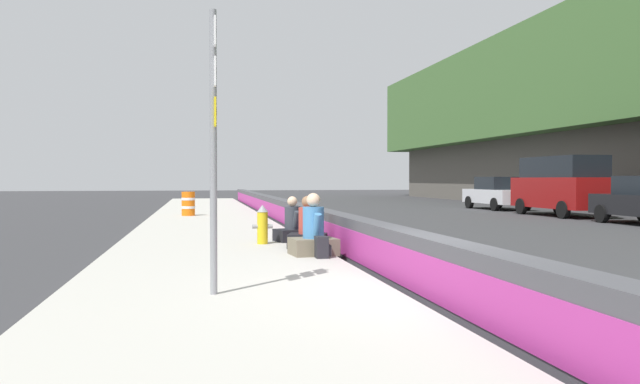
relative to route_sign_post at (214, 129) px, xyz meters
name	(u,v)px	position (x,y,z in m)	size (l,w,h in m)	color
ground_plane	(434,302)	(-0.32, -2.83, -2.23)	(160.00, 160.00, 0.00)	#353538
sidewalk_strip	(230,304)	(-0.32, -0.18, -2.16)	(80.00, 4.40, 0.14)	#B5B2A8
jersey_barrier	(434,269)	(-0.32, -2.82, -1.81)	(76.00, 0.45, 0.85)	#47474C
route_sign_post	(214,129)	(0.00, 0.00, 0.00)	(0.44, 0.09, 3.60)	gray
fire_hydrant	(262,224)	(6.07, -1.23, -1.65)	(0.26, 0.46, 0.88)	gold
seated_person_foreground	(313,235)	(3.85, -1.98, -1.72)	(0.81, 0.93, 1.19)	#706651
seated_person_middle	(307,231)	(5.10, -2.09, -1.75)	(0.87, 0.95, 1.10)	black
seated_person_rear	(292,227)	(6.54, -1.98, -1.76)	(0.82, 0.90, 1.05)	black
backpack	(322,247)	(3.35, -2.06, -1.90)	(0.32, 0.28, 0.40)	#232328
construction_barrel	(188,204)	(17.47, 0.57, -1.61)	(0.54, 0.54, 0.95)	orange
parked_car_fourth	(562,185)	(16.53, -15.15, -0.88)	(5.12, 2.15, 2.56)	maroon
parked_car_midline	(497,193)	(22.49, -15.17, -1.37)	(4.54, 2.03, 1.71)	silver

